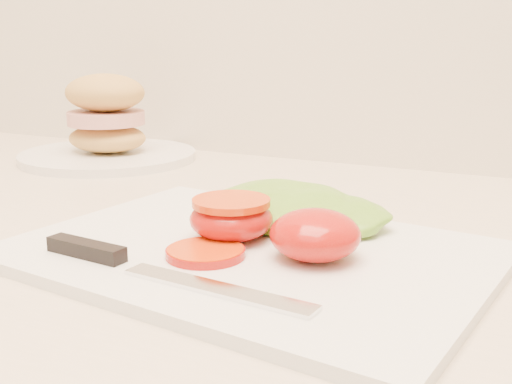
% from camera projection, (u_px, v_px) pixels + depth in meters
% --- Properties ---
extents(cutting_board, '(0.41, 0.32, 0.01)m').
position_uv_depth(cutting_board, '(251.00, 253.00, 0.53)').
color(cutting_board, white).
rests_on(cutting_board, counter).
extents(tomato_half_dome, '(0.07, 0.07, 0.04)m').
position_uv_depth(tomato_half_dome, '(315.00, 235.00, 0.50)').
color(tomato_half_dome, '#B51B0F').
rests_on(tomato_half_dome, cutting_board).
extents(tomato_half_cut, '(0.07, 0.07, 0.04)m').
position_uv_depth(tomato_half_cut, '(231.00, 217.00, 0.54)').
color(tomato_half_cut, '#B51B0F').
rests_on(tomato_half_cut, cutting_board).
extents(tomato_slice_0, '(0.06, 0.06, 0.01)m').
position_uv_depth(tomato_slice_0, '(205.00, 252.00, 0.51)').
color(tomato_slice_0, '#DE500D').
rests_on(tomato_slice_0, cutting_board).
extents(lettuce_leaf_0, '(0.17, 0.12, 0.03)m').
position_uv_depth(lettuce_leaf_0, '(283.00, 207.00, 0.60)').
color(lettuce_leaf_0, '#79C634').
rests_on(lettuce_leaf_0, cutting_board).
extents(lettuce_leaf_1, '(0.11, 0.08, 0.02)m').
position_uv_depth(lettuce_leaf_1, '(332.00, 216.00, 0.58)').
color(lettuce_leaf_1, '#79C634').
rests_on(lettuce_leaf_1, cutting_board).
extents(knife, '(0.24, 0.04, 0.01)m').
position_uv_depth(knife, '(133.00, 263.00, 0.48)').
color(knife, silver).
rests_on(knife, cutting_board).
extents(sandwich_plate, '(0.26, 0.26, 0.12)m').
position_uv_depth(sandwich_plate, '(107.00, 129.00, 0.93)').
color(sandwich_plate, white).
rests_on(sandwich_plate, counter).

